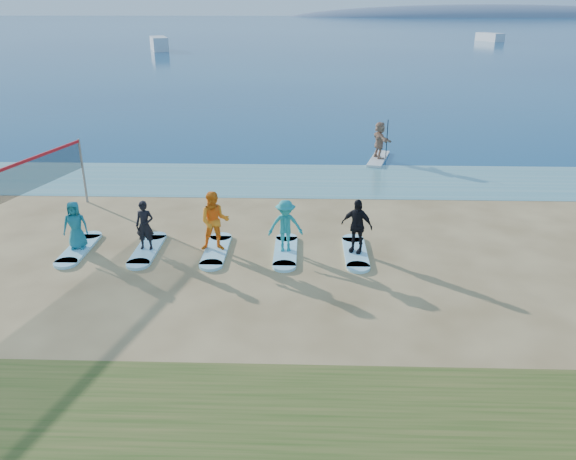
{
  "coord_description": "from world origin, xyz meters",
  "views": [
    {
      "loc": [
        1.76,
        -13.11,
        7.28
      ],
      "look_at": [
        1.28,
        2.0,
        1.1
      ],
      "focal_mm": 35.0,
      "sensor_mm": 36.0,
      "label": 1
    }
  ],
  "objects_px": {
    "surfboard_2": "(216,251)",
    "surfboard_3": "(286,252)",
    "paddleboard": "(378,159)",
    "surfboard_0": "(79,249)",
    "student_2": "(215,221)",
    "boat_offshore_b": "(489,41)",
    "surfboard_1": "(147,250)",
    "boat_offshore_a": "(160,51)",
    "student_0": "(75,225)",
    "student_3": "(285,226)",
    "surfboard_4": "(355,252)",
    "student_4": "(357,226)",
    "student_1": "(145,225)",
    "paddleboarder": "(380,140)"
  },
  "relations": [
    {
      "from": "paddleboarder",
      "to": "surfboard_4",
      "type": "bearing_deg",
      "value": 150.85
    },
    {
      "from": "boat_offshore_b",
      "to": "surfboard_3",
      "type": "xyz_separation_m",
      "value": [
        -36.42,
        -101.18,
        0.04
      ]
    },
    {
      "from": "surfboard_2",
      "to": "student_3",
      "type": "height_order",
      "value": "student_3"
    },
    {
      "from": "student_1",
      "to": "surfboard_3",
      "type": "xyz_separation_m",
      "value": [
        4.35,
        0.0,
        -0.82
      ]
    },
    {
      "from": "student_0",
      "to": "student_2",
      "type": "height_order",
      "value": "student_2"
    },
    {
      "from": "student_0",
      "to": "surfboard_2",
      "type": "xyz_separation_m",
      "value": [
        4.35,
        0.0,
        -0.81
      ]
    },
    {
      "from": "surfboard_1",
      "to": "surfboard_3",
      "type": "bearing_deg",
      "value": 0.0
    },
    {
      "from": "student_4",
      "to": "surfboard_4",
      "type": "bearing_deg",
      "value": 0.0
    },
    {
      "from": "paddleboard",
      "to": "surfboard_0",
      "type": "relative_size",
      "value": 1.36
    },
    {
      "from": "paddleboarder",
      "to": "boat_offshore_a",
      "type": "xyz_separation_m",
      "value": [
        -27.06,
        65.69,
        -1.0
      ]
    },
    {
      "from": "boat_offshore_b",
      "to": "surfboard_3",
      "type": "relative_size",
      "value": 2.76
    },
    {
      "from": "student_2",
      "to": "surfboard_0",
      "type": "bearing_deg",
      "value": 174.06
    },
    {
      "from": "boat_offshore_b",
      "to": "student_2",
      "type": "height_order",
      "value": "student_2"
    },
    {
      "from": "student_0",
      "to": "boat_offshore_b",
      "type": "bearing_deg",
      "value": 58.27
    },
    {
      "from": "student_0",
      "to": "surfboard_3",
      "type": "xyz_separation_m",
      "value": [
        6.52,
        0.0,
        -0.81
      ]
    },
    {
      "from": "paddleboarder",
      "to": "student_0",
      "type": "bearing_deg",
      "value": 117.36
    },
    {
      "from": "boat_offshore_a",
      "to": "surfboard_0",
      "type": "bearing_deg",
      "value": -97.15
    },
    {
      "from": "student_2",
      "to": "surfboard_3",
      "type": "height_order",
      "value": "student_2"
    },
    {
      "from": "surfboard_0",
      "to": "surfboard_1",
      "type": "xyz_separation_m",
      "value": [
        2.17,
        0.0,
        0.0
      ]
    },
    {
      "from": "student_1",
      "to": "surfboard_4",
      "type": "bearing_deg",
      "value": 2.88
    },
    {
      "from": "paddleboard",
      "to": "surfboard_1",
      "type": "bearing_deg",
      "value": -111.94
    },
    {
      "from": "boat_offshore_b",
      "to": "paddleboard",
      "type": "bearing_deg",
      "value": -131.64
    },
    {
      "from": "surfboard_2",
      "to": "student_4",
      "type": "bearing_deg",
      "value": 0.0
    },
    {
      "from": "student_2",
      "to": "student_4",
      "type": "xyz_separation_m",
      "value": [
        4.35,
        0.0,
        -0.09
      ]
    },
    {
      "from": "surfboard_1",
      "to": "student_4",
      "type": "height_order",
      "value": "student_4"
    },
    {
      "from": "boat_offshore_a",
      "to": "student_4",
      "type": "height_order",
      "value": "student_4"
    },
    {
      "from": "paddleboard",
      "to": "student_3",
      "type": "distance_m",
      "value": 11.99
    },
    {
      "from": "paddleboarder",
      "to": "surfboard_0",
      "type": "xyz_separation_m",
      "value": [
        -10.72,
        -11.2,
        -0.96
      ]
    },
    {
      "from": "boat_offshore_b",
      "to": "surfboard_1",
      "type": "xyz_separation_m",
      "value": [
        -40.77,
        -101.18,
        0.04
      ]
    },
    {
      "from": "surfboard_4",
      "to": "paddleboard",
      "type": "bearing_deg",
      "value": 79.75
    },
    {
      "from": "boat_offshore_b",
      "to": "surfboard_3",
      "type": "height_order",
      "value": "boat_offshore_b"
    },
    {
      "from": "surfboard_1",
      "to": "student_3",
      "type": "bearing_deg",
      "value": 0.0
    },
    {
      "from": "paddleboarder",
      "to": "surfboard_2",
      "type": "height_order",
      "value": "paddleboarder"
    },
    {
      "from": "surfboard_0",
      "to": "student_4",
      "type": "relative_size",
      "value": 1.3
    },
    {
      "from": "paddleboarder",
      "to": "surfboard_0",
      "type": "relative_size",
      "value": 0.8
    },
    {
      "from": "boat_offshore_b",
      "to": "surfboard_1",
      "type": "distance_m",
      "value": 109.08
    },
    {
      "from": "paddleboarder",
      "to": "boat_offshore_a",
      "type": "bearing_deg",
      "value": 3.49
    },
    {
      "from": "paddleboard",
      "to": "boat_offshore_a",
      "type": "bearing_deg",
      "value": 127.78
    },
    {
      "from": "surfboard_2",
      "to": "surfboard_3",
      "type": "height_order",
      "value": "same"
    },
    {
      "from": "boat_offshore_b",
      "to": "surfboard_1",
      "type": "height_order",
      "value": "boat_offshore_b"
    },
    {
      "from": "student_0",
      "to": "surfboard_4",
      "type": "height_order",
      "value": "student_0"
    },
    {
      "from": "student_0",
      "to": "paddleboarder",
      "type": "bearing_deg",
      "value": 37.53
    },
    {
      "from": "surfboard_2",
      "to": "surfboard_3",
      "type": "relative_size",
      "value": 1.0
    },
    {
      "from": "student_1",
      "to": "surfboard_2",
      "type": "xyz_separation_m",
      "value": [
        2.17,
        0.0,
        -0.82
      ]
    },
    {
      "from": "boat_offshore_b",
      "to": "student_4",
      "type": "xyz_separation_m",
      "value": [
        -34.25,
        -101.18,
        0.94
      ]
    },
    {
      "from": "boat_offshore_a",
      "to": "surfboard_4",
      "type": "relative_size",
      "value": 3.24
    },
    {
      "from": "surfboard_0",
      "to": "student_0",
      "type": "bearing_deg",
      "value": 0.0
    },
    {
      "from": "student_1",
      "to": "boat_offshore_b",
      "type": "bearing_deg",
      "value": 70.93
    },
    {
      "from": "student_0",
      "to": "surfboard_3",
      "type": "bearing_deg",
      "value": -8.73
    },
    {
      "from": "surfboard_2",
      "to": "surfboard_3",
      "type": "distance_m",
      "value": 2.17
    }
  ]
}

